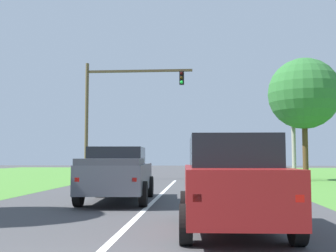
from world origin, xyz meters
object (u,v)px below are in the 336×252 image
Objects in this scene: red_suv_near at (231,181)px; utility_pole_right at (293,120)px; pickup_truck_lead at (118,173)px; crossing_suv_far at (236,165)px; oak_tree_right at (304,94)px; keep_moving_sign at (279,154)px; traffic_light at (113,102)px.

red_suv_near is 21.77m from utility_pole_right.
red_suv_near is 6.49m from pickup_truck_lead.
utility_pole_right is at bearing -27.19° from crossing_suv_far.
keep_moving_sign is at bearing -153.56° from oak_tree_right.
utility_pole_right is at bearing 74.11° from red_suv_near.
red_suv_near is at bearing -105.89° from utility_pole_right.
traffic_light reaches higher than crossing_suv_far.
red_suv_near is 20.95m from traffic_light.
pickup_truck_lead is 14.82m from keep_moving_sign.
red_suv_near is 0.99× the size of crossing_suv_far.
utility_pole_right reaches higher than crossing_suv_far.
keep_moving_sign reaches higher than red_suv_near.
pickup_truck_lead is at bearing -121.67° from utility_pole_right.
traffic_light is 1.00× the size of oak_tree_right.
utility_pole_right reaches higher than pickup_truck_lead.
utility_pole_right is at bearing 6.03° from traffic_light.
keep_moving_sign is (7.86, 12.53, 0.78)m from pickup_truck_lead.
oak_tree_right is 0.97× the size of utility_pole_right.
pickup_truck_lead is 17.30m from oak_tree_right.
crossing_suv_far is at bearing 152.81° from utility_pole_right.
pickup_truck_lead is at bearing -77.38° from traffic_light.
keep_moving_sign is at bearing -63.80° from crossing_suv_far.
pickup_truck_lead is (-3.52, 5.45, -0.06)m from red_suv_near.
traffic_light is at bearing 177.93° from oak_tree_right.
utility_pole_right is at bearing 58.33° from pickup_truck_lead.
pickup_truck_lead is at bearing -107.79° from crossing_suv_far.
red_suv_near is at bearing -108.24° from oak_tree_right.
oak_tree_right is (6.24, 18.93, 4.69)m from red_suv_near.
oak_tree_right reaches higher than pickup_truck_lead.
traffic_light is 11.64m from keep_moving_sign.
keep_moving_sign is 5.33m from crossing_suv_far.
traffic_light is (-6.64, 19.39, 4.30)m from red_suv_near.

